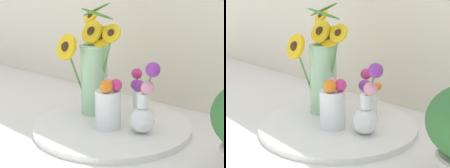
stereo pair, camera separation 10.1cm
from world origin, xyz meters
TOP-DOWN VIEW (x-y plane):
  - ground_plane at (0.00, 0.00)m, footprint 6.00×6.00m
  - serving_tray at (0.02, 0.10)m, footprint 0.52×0.52m
  - mason_jar_sunflowers at (-0.09, 0.13)m, footprint 0.23×0.16m
  - vase_small_center at (0.05, 0.06)m, footprint 0.08×0.08m
  - vase_bulb_right at (0.16, 0.10)m, footprint 0.09×0.08m
  - vase_small_back at (0.05, 0.23)m, footprint 0.09×0.08m

SIDE VIEW (x-z plane):
  - ground_plane at x=0.00m, z-range 0.00..0.00m
  - serving_tray at x=0.02m, z-range 0.00..0.02m
  - vase_small_center at x=0.05m, z-range 0.01..0.17m
  - vase_bulb_right at x=0.16m, z-range -0.02..0.21m
  - vase_small_back at x=0.05m, z-range 0.02..0.18m
  - mason_jar_sunflowers at x=-0.09m, z-range -0.02..0.38m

